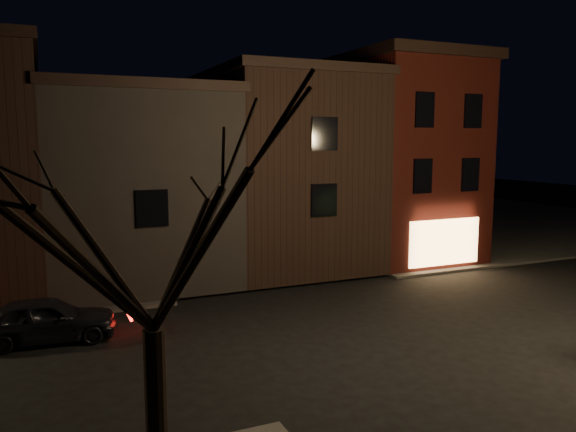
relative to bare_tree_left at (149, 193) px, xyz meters
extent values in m
plane|color=black|center=(8.00, 7.00, -5.43)|extent=(120.00, 120.00, 0.00)
cube|color=#2D2B28|center=(28.00, 27.00, -5.37)|extent=(30.00, 30.00, 0.12)
cube|color=#42100B|center=(16.00, 16.50, -0.31)|extent=(6.00, 8.00, 10.00)
cube|color=black|center=(16.00, 16.50, 4.94)|extent=(6.50, 8.50, 0.50)
cube|color=#FFBE72|center=(16.00, 12.45, -4.01)|extent=(4.00, 0.12, 2.20)
cube|color=black|center=(9.50, 17.50, -0.81)|extent=(7.00, 10.00, 9.00)
cube|color=black|center=(9.50, 17.50, 3.89)|extent=(7.30, 10.30, 0.40)
cube|color=black|center=(2.25, 17.50, -1.31)|extent=(7.50, 10.00, 8.00)
cube|color=black|center=(2.25, 17.50, 2.89)|extent=(7.80, 10.30, 0.40)
cylinder|color=black|center=(0.00, 0.00, -3.74)|extent=(0.36, 0.36, 3.15)
imported|color=black|center=(-1.60, 9.77, -4.72)|extent=(4.32, 2.04, 1.43)
camera|label=1|loc=(-1.51, -8.67, 0.78)|focal=35.00mm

